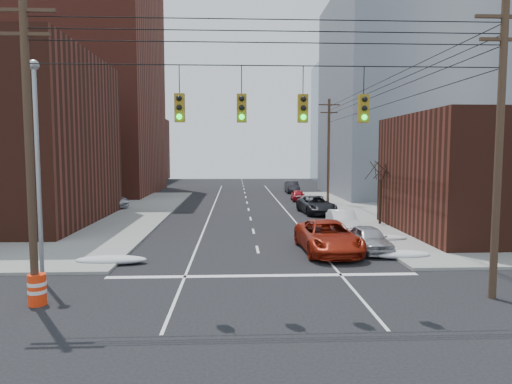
{
  "coord_description": "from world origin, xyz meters",
  "views": [
    {
      "loc": [
        -1.22,
        -13.48,
        5.55
      ],
      "look_at": [
        0.06,
        15.28,
        3.0
      ],
      "focal_mm": 32.0,
      "sensor_mm": 36.0,
      "label": 1
    }
  ],
  "objects": [
    {
      "name": "lot_car_c",
      "position": [
        -16.08,
        18.58,
        0.89
      ],
      "size": [
        5.47,
        3.47,
        1.48
      ],
      "primitive_type": "imported",
      "rotation": [
        0.0,
        0.0,
        1.87
      ],
      "color": "black",
      "rests_on": "sidewalk_nw"
    },
    {
      "name": "building_brick_far",
      "position": [
        -26.0,
        74.0,
        6.0
      ],
      "size": [
        22.0,
        18.0,
        12.0
      ],
      "primitive_type": "cube",
      "color": "#451E14",
      "rests_on": "ground"
    },
    {
      "name": "utility_pole_far",
      "position": [
        8.5,
        34.0,
        5.78
      ],
      "size": [
        2.2,
        0.28,
        11.0
      ],
      "color": "#473323",
      "rests_on": "ground"
    },
    {
      "name": "snow_east_far",
      "position": [
        7.4,
        14.0,
        0.21
      ],
      "size": [
        4.0,
        1.08,
        0.42
      ],
      "primitive_type": "ellipsoid",
      "color": "silver",
      "rests_on": "ground"
    },
    {
      "name": "parked_car_d",
      "position": [
        5.63,
        28.62,
        0.65
      ],
      "size": [
        2.16,
        4.61,
        1.3
      ],
      "primitive_type": "imported",
      "rotation": [
        0.0,
        0.0,
        0.08
      ],
      "color": "#A3A3A7",
      "rests_on": "ground"
    },
    {
      "name": "red_pickup",
      "position": [
        3.85,
        11.11,
        0.87
      ],
      "size": [
        3.12,
        6.35,
        1.74
      ],
      "primitive_type": "imported",
      "rotation": [
        0.0,
        0.0,
        0.04
      ],
      "color": "#9A200E",
      "rests_on": "ground"
    },
    {
      "name": "snow_ne",
      "position": [
        7.4,
        9.5,
        0.21
      ],
      "size": [
        3.0,
        1.08,
        0.42
      ],
      "primitive_type": "ellipsoid",
      "color": "silver",
      "rests_on": "ground"
    },
    {
      "name": "parked_car_f",
      "position": [
        6.4,
        47.87,
        0.77
      ],
      "size": [
        1.65,
        4.7,
        1.55
      ],
      "primitive_type": "imported",
      "rotation": [
        0.0,
        0.0,
        -0.0
      ],
      "color": "black",
      "rests_on": "ground"
    },
    {
      "name": "bare_tree",
      "position": [
        9.59,
        20.0,
        2.32
      ],
      "size": [
        2.09,
        2.2,
        4.93
      ],
      "color": "black",
      "rests_on": "ground"
    },
    {
      "name": "lot_car_b",
      "position": [
        -14.14,
        30.38,
        0.92
      ],
      "size": [
        5.74,
        3.03,
        1.54
      ],
      "primitive_type": "imported",
      "rotation": [
        0.0,
        0.0,
        1.48
      ],
      "color": "#B9BABF",
      "rests_on": "sidewalk_nw"
    },
    {
      "name": "street_light",
      "position": [
        -9.5,
        6.0,
        5.54
      ],
      "size": [
        0.44,
        0.44,
        9.32
      ],
      "color": "gray",
      "rests_on": "ground"
    },
    {
      "name": "snow_nw",
      "position": [
        -7.4,
        9.0,
        0.21
      ],
      "size": [
        3.5,
        1.08,
        0.42
      ],
      "primitive_type": "ellipsoid",
      "color": "silver",
      "rests_on": "ground"
    },
    {
      "name": "building_office",
      "position": [
        22.0,
        44.0,
        12.5
      ],
      "size": [
        22.0,
        20.0,
        25.0
      ],
      "primitive_type": "cube",
      "color": "gray",
      "rests_on": "ground"
    },
    {
      "name": "ground",
      "position": [
        0.0,
        0.0,
        0.0
      ],
      "size": [
        160.0,
        160.0,
        0.0
      ],
      "primitive_type": "plane",
      "color": "black",
      "rests_on": "ground"
    },
    {
      "name": "utility_pole_left",
      "position": [
        -8.5,
        3.0,
        5.78
      ],
      "size": [
        2.2,
        0.28,
        11.0
      ],
      "color": "#473323",
      "rests_on": "ground"
    },
    {
      "name": "lot_car_a",
      "position": [
        -15.48,
        22.0,
        0.84
      ],
      "size": [
        4.19,
        1.52,
        1.37
      ],
      "primitive_type": "imported",
      "rotation": [
        0.0,
        0.0,
        1.59
      ],
      "color": "silver",
      "rests_on": "sidewalk_nw"
    },
    {
      "name": "parked_car_a",
      "position": [
        6.17,
        11.24,
        0.71
      ],
      "size": [
        2.0,
        4.31,
        1.43
      ],
      "primitive_type": "imported",
      "rotation": [
        0.0,
        0.0,
        0.07
      ],
      "color": "#ACACB1",
      "rests_on": "ground"
    },
    {
      "name": "lot_car_d",
      "position": [
        -19.97,
        30.44,
        0.85
      ],
      "size": [
        4.32,
        2.26,
        1.4
      ],
      "primitive_type": "imported",
      "rotation": [
        0.0,
        0.0,
        1.42
      ],
      "color": "silver",
      "rests_on": "sidewalk_nw"
    },
    {
      "name": "building_brick_tall",
      "position": [
        -24.0,
        48.0,
        15.0
      ],
      "size": [
        24.0,
        20.0,
        30.0
      ],
      "primitive_type": "cube",
      "color": "maroon",
      "rests_on": "ground"
    },
    {
      "name": "traffic_signals",
      "position": [
        0.1,
        2.97,
        7.17
      ],
      "size": [
        17.0,
        0.42,
        2.02
      ],
      "color": "black",
      "rests_on": "ground"
    },
    {
      "name": "building_glass",
      "position": [
        24.0,
        70.0,
        11.0
      ],
      "size": [
        20.0,
        18.0,
        22.0
      ],
      "primitive_type": "cube",
      "color": "gray",
      "rests_on": "ground"
    },
    {
      "name": "parked_car_c",
      "position": [
        6.01,
        26.79,
        0.79
      ],
      "size": [
        3.13,
        5.87,
        1.57
      ],
      "primitive_type": "imported",
      "rotation": [
        0.0,
        0.0,
        0.1
      ],
      "color": "black",
      "rests_on": "ground"
    },
    {
      "name": "parked_car_e",
      "position": [
        5.81,
        37.52,
        0.62
      ],
      "size": [
        1.58,
        3.67,
        1.23
      ],
      "primitive_type": "imported",
      "rotation": [
        0.0,
        0.0,
        -0.03
      ],
      "color": "maroon",
      "rests_on": "ground"
    },
    {
      "name": "utility_pole_right",
      "position": [
        8.5,
        3.0,
        5.78
      ],
      "size": [
        2.2,
        0.28,
        11.0
      ],
      "color": "#473323",
      "rests_on": "ground"
    },
    {
      "name": "construction_barrel",
      "position": [
        -8.43,
        2.99,
        0.58
      ],
      "size": [
        0.8,
        0.8,
        1.14
      ],
      "rotation": [
        0.0,
        0.0,
        0.28
      ],
      "color": "#FF330D",
      "rests_on": "ground"
    },
    {
      "name": "parked_car_b",
      "position": [
        6.12,
        17.32,
        0.75
      ],
      "size": [
        1.7,
        4.59,
        1.5
      ],
      "primitive_type": "imported",
      "rotation": [
        0.0,
        0.0,
        -0.03
      ],
      "color": "white",
      "rests_on": "ground"
    }
  ]
}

